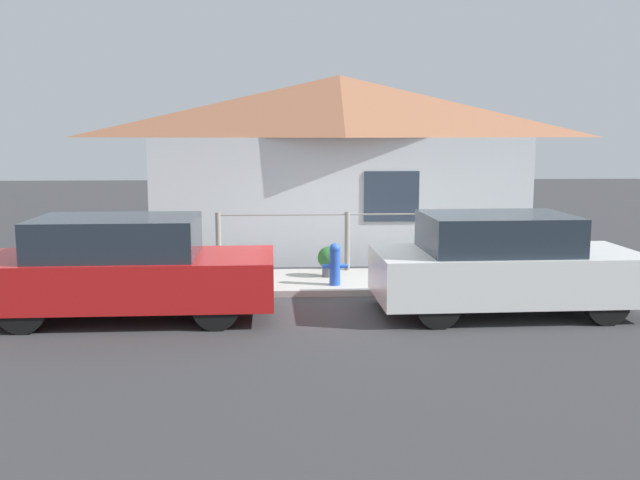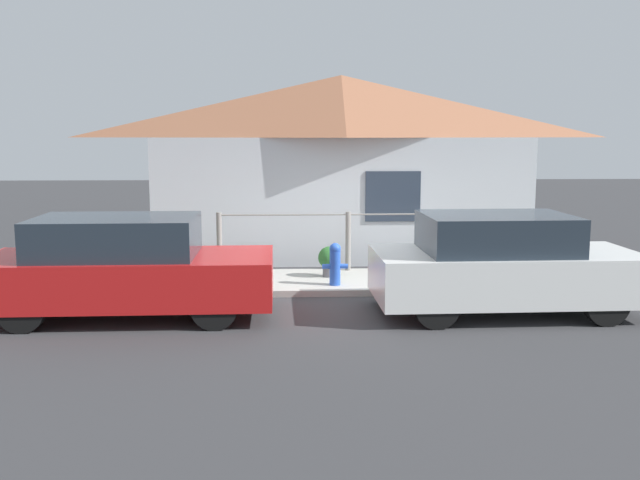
{
  "view_description": "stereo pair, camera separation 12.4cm",
  "coord_description": "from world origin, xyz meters",
  "px_view_note": "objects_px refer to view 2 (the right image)",
  "views": [
    {
      "loc": [
        -1.18,
        -11.38,
        2.65
      ],
      "look_at": [
        -0.59,
        0.3,
        0.9
      ],
      "focal_mm": 40.0,
      "sensor_mm": 36.0,
      "label": 1
    },
    {
      "loc": [
        -1.06,
        -11.38,
        2.65
      ],
      "look_at": [
        -0.59,
        0.3,
        0.9
      ],
      "focal_mm": 40.0,
      "sensor_mm": 36.0,
      "label": 2
    }
  ],
  "objects_px": {
    "potted_plant_near_hydrant": "(329,260)",
    "car_left": "(126,268)",
    "fire_hydrant": "(335,263)",
    "potted_plant_by_fence": "(178,260)",
    "car_right": "(503,265)"
  },
  "relations": [
    {
      "from": "fire_hydrant",
      "to": "potted_plant_by_fence",
      "type": "bearing_deg",
      "value": 166.29
    },
    {
      "from": "potted_plant_near_hydrant",
      "to": "potted_plant_by_fence",
      "type": "distance_m",
      "value": 2.68
    },
    {
      "from": "car_left",
      "to": "potted_plant_by_fence",
      "type": "relative_size",
      "value": 7.19
    },
    {
      "from": "fire_hydrant",
      "to": "car_right",
      "type": "bearing_deg",
      "value": -33.94
    },
    {
      "from": "car_left",
      "to": "fire_hydrant",
      "type": "xyz_separation_m",
      "value": [
        3.13,
        1.6,
        -0.25
      ]
    },
    {
      "from": "potted_plant_near_hydrant",
      "to": "car_left",
      "type": "bearing_deg",
      "value": -142.89
    },
    {
      "from": "car_left",
      "to": "car_right",
      "type": "height_order",
      "value": "car_right"
    },
    {
      "from": "car_left",
      "to": "car_right",
      "type": "relative_size",
      "value": 1.07
    },
    {
      "from": "car_right",
      "to": "potted_plant_by_fence",
      "type": "bearing_deg",
      "value": 154.64
    },
    {
      "from": "potted_plant_by_fence",
      "to": "car_left",
      "type": "bearing_deg",
      "value": -99.78
    },
    {
      "from": "car_right",
      "to": "fire_hydrant",
      "type": "xyz_separation_m",
      "value": [
        -2.38,
        1.6,
        -0.25
      ]
    },
    {
      "from": "potted_plant_by_fence",
      "to": "potted_plant_near_hydrant",
      "type": "bearing_deg",
      "value": 1.16
    },
    {
      "from": "potted_plant_near_hydrant",
      "to": "fire_hydrant",
      "type": "bearing_deg",
      "value": -85.44
    },
    {
      "from": "car_right",
      "to": "potted_plant_near_hydrant",
      "type": "relative_size",
      "value": 7.14
    },
    {
      "from": "potted_plant_by_fence",
      "to": "car_right",
      "type": "bearing_deg",
      "value": -23.92
    }
  ]
}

